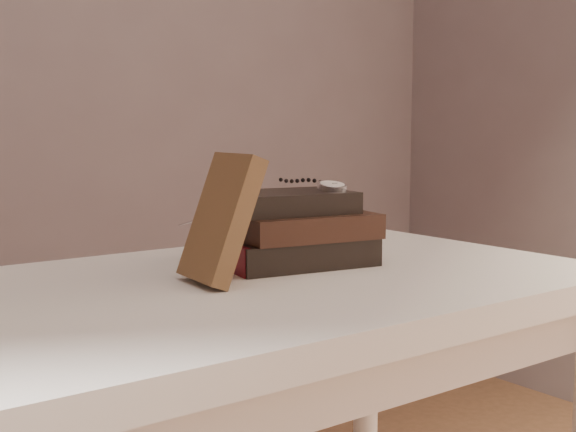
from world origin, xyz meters
TOP-DOWN VIEW (x-y plane):
  - table at (0.00, 0.35)m, footprint 1.00×0.60m
  - book_stack at (0.11, 0.40)m, footprint 0.25×0.19m
  - journal at (-0.05, 0.35)m, footprint 0.09×0.12m
  - pocket_watch at (0.17, 0.38)m, footprint 0.05×0.15m
  - eyeglasses at (0.05, 0.49)m, footprint 0.11×0.12m

SIDE VIEW (x-z plane):
  - table at x=0.00m, z-range 0.28..1.03m
  - book_stack at x=0.11m, z-range 0.75..0.86m
  - eyeglasses at x=0.05m, z-range 0.79..0.84m
  - journal at x=-0.05m, z-range 0.75..0.92m
  - pocket_watch at x=0.17m, z-range 0.86..0.88m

